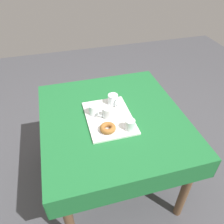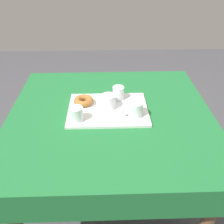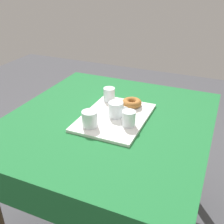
# 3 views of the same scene
# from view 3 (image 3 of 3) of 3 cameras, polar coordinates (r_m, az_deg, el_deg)

# --- Properties ---
(ground_plane) EXTENTS (6.00, 6.00, 0.00)m
(ground_plane) POSITION_cam_3_polar(r_m,az_deg,el_deg) (1.93, -0.62, -21.69)
(ground_plane) COLOR #47474C
(dining_table) EXTENTS (1.12, 1.04, 0.77)m
(dining_table) POSITION_cam_3_polar(r_m,az_deg,el_deg) (1.49, -0.75, -4.93)
(dining_table) COLOR #1E6B33
(dining_table) RESTS_ON ground
(serving_tray) EXTENTS (0.44, 0.33, 0.01)m
(serving_tray) POSITION_cam_3_polar(r_m,az_deg,el_deg) (1.43, 0.57, -1.08)
(serving_tray) COLOR white
(serving_tray) RESTS_ON dining_table
(tea_mug_left) EXTENTS (0.12, 0.08, 0.08)m
(tea_mug_left) POSITION_cam_3_polar(r_m,az_deg,el_deg) (1.33, -4.64, -1.52)
(tea_mug_left) COLOR white
(tea_mug_left) RESTS_ON serving_tray
(tea_mug_right) EXTENTS (0.08, 0.12, 0.08)m
(tea_mug_right) POSITION_cam_3_polar(r_m,az_deg,el_deg) (1.41, 0.90, 0.41)
(tea_mug_right) COLOR white
(tea_mug_right) RESTS_ON serving_tray
(water_glass_near) EXTENTS (0.07, 0.07, 0.08)m
(water_glass_near) POSITION_cam_3_polar(r_m,az_deg,el_deg) (1.33, 3.53, -1.51)
(water_glass_near) COLOR white
(water_glass_near) RESTS_ON serving_tray
(water_glass_far) EXTENTS (0.07, 0.07, 0.08)m
(water_glass_far) POSITION_cam_3_polar(r_m,az_deg,el_deg) (1.58, -0.60, 3.56)
(water_glass_far) COLOR white
(water_glass_far) RESTS_ON serving_tray
(donut_plate_left) EXTENTS (0.11, 0.11, 0.01)m
(donut_plate_left) POSITION_cam_3_polar(r_m,az_deg,el_deg) (1.53, 4.13, 1.24)
(donut_plate_left) COLOR white
(donut_plate_left) RESTS_ON serving_tray
(sugar_donut_left) EXTENTS (0.11, 0.11, 0.04)m
(sugar_donut_left) POSITION_cam_3_polar(r_m,az_deg,el_deg) (1.52, 4.15, 1.96)
(sugar_donut_left) COLOR #A3662D
(sugar_donut_left) RESTS_ON donut_plate_left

